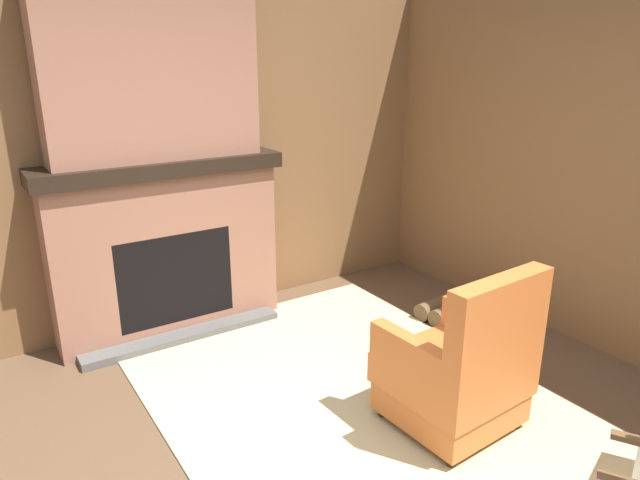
{
  "coord_description": "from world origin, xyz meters",
  "views": [
    {
      "loc": [
        1.73,
        -1.24,
        2.04
      ],
      "look_at": [
        -1.19,
        0.66,
        0.9
      ],
      "focal_mm": 32.0,
      "sensor_mm": 36.0,
      "label": 1
    }
  ],
  "objects_px": {
    "oil_lamp_vase": "(58,155)",
    "firewood_stack": "(452,312)",
    "armchair": "(459,372)",
    "storage_case": "(172,147)"
  },
  "relations": [
    {
      "from": "armchair",
      "to": "storage_case",
      "type": "xyz_separation_m",
      "value": [
        -2.13,
        -0.81,
        1.04
      ]
    },
    {
      "from": "armchair",
      "to": "oil_lamp_vase",
      "type": "xyz_separation_m",
      "value": [
        -2.14,
        -1.57,
        1.05
      ]
    },
    {
      "from": "armchair",
      "to": "firewood_stack",
      "type": "relative_size",
      "value": 2.04
    },
    {
      "from": "oil_lamp_vase",
      "to": "storage_case",
      "type": "relative_size",
      "value": 1.18
    },
    {
      "from": "armchair",
      "to": "firewood_stack",
      "type": "xyz_separation_m",
      "value": [
        -0.99,
        0.99,
        -0.28
      ]
    },
    {
      "from": "oil_lamp_vase",
      "to": "firewood_stack",
      "type": "bearing_deg",
      "value": 65.95
    },
    {
      "from": "oil_lamp_vase",
      "to": "storage_case",
      "type": "xyz_separation_m",
      "value": [
        0.0,
        0.77,
        -0.02
      ]
    },
    {
      "from": "firewood_stack",
      "to": "storage_case",
      "type": "height_order",
      "value": "storage_case"
    },
    {
      "from": "armchair",
      "to": "oil_lamp_vase",
      "type": "bearing_deg",
      "value": 33.52
    },
    {
      "from": "firewood_stack",
      "to": "oil_lamp_vase",
      "type": "bearing_deg",
      "value": -114.05
    }
  ]
}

